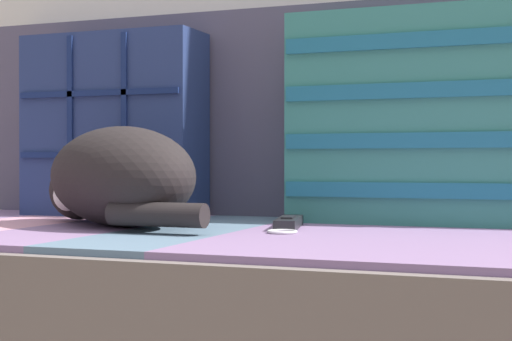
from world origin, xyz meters
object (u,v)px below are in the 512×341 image
(couch, at_px, (302,339))
(throw_pillow_striped, at_px, (419,117))
(throw_pillow_quilted, at_px, (114,125))
(sleeping_cat, at_px, (114,179))
(game_remote_near, at_px, (288,223))

(couch, xyz_separation_m, throw_pillow_striped, (0.16, 0.20, 0.38))
(couch, bearing_deg, throw_pillow_striped, 50.23)
(throw_pillow_quilted, relative_size, sleeping_cat, 0.91)
(throw_pillow_striped, bearing_deg, sleeping_cat, -154.35)
(couch, distance_m, throw_pillow_quilted, 0.64)
(throw_pillow_quilted, height_order, sleeping_cat, throw_pillow_quilted)
(throw_pillow_striped, bearing_deg, throw_pillow_quilted, 179.96)
(throw_pillow_quilted, xyz_separation_m, throw_pillow_striped, (0.64, -0.00, 0.00))
(couch, bearing_deg, game_remote_near, 149.39)
(sleeping_cat, height_order, game_remote_near, sleeping_cat)
(throw_pillow_striped, xyz_separation_m, sleeping_cat, (-0.50, -0.24, -0.11))
(throw_pillow_quilted, bearing_deg, couch, -22.33)
(throw_pillow_quilted, bearing_deg, throw_pillow_striped, -0.04)
(game_remote_near, bearing_deg, throw_pillow_quilted, 158.26)
(sleeping_cat, bearing_deg, couch, 7.34)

